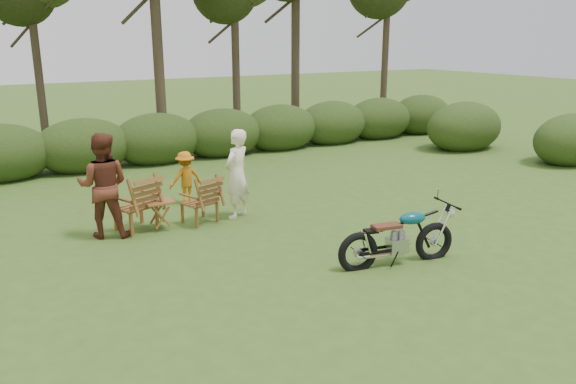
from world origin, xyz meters
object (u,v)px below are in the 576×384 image
motorcycle (396,263)px  cup (158,198)px  adult_a (238,217)px  adult_b (108,235)px  lawn_chair_right (200,222)px  side_table (160,215)px  child (187,203)px  lawn_chair_left (137,229)px

motorcycle → cup: cup is taller
adult_a → adult_b: size_ratio=0.94×
motorcycle → lawn_chair_right: size_ratio=2.04×
motorcycle → side_table: 4.40m
side_table → cup: size_ratio=4.52×
motorcycle → cup: 4.44m
motorcycle → child: size_ratio=1.68×
adult_a → child: (-0.54, 1.41, 0.00)m
cup → motorcycle: bearing=-52.4°
adult_b → lawn_chair_left: bearing=-149.2°
lawn_chair_left → side_table: (0.38, -0.20, 0.27)m
lawn_chair_left → side_table: 0.51m
lawn_chair_left → child: 1.80m
lawn_chair_right → adult_b: adult_b is taller
motorcycle → lawn_chair_right: motorcycle is taller
cup → child: bearing=52.4°
adult_a → adult_b: (-2.48, 0.22, 0.00)m
lawn_chair_left → adult_b: bearing=-14.2°
adult_a → adult_b: bearing=-35.0°
side_table → adult_a: bearing=-2.7°
adult_b → child: bearing=-123.5°
motorcycle → adult_a: 3.58m
motorcycle → cup: size_ratio=15.66×
lawn_chair_left → side_table: bearing=132.1°
cup → adult_a: adult_a is taller
motorcycle → adult_a: size_ratio=1.08×
lawn_chair_left → cup: (0.38, -0.18, 0.59)m
adult_b → adult_a: bearing=-160.1°
lawn_chair_right → adult_b: size_ratio=0.50×
lawn_chair_left → lawn_chair_right: bearing=149.9°
child → side_table: bearing=47.6°
adult_a → child: size_ratio=1.55×
motorcycle → adult_b: adult_b is taller
lawn_chair_right → side_table: bearing=-17.8°
adult_a → side_table: bearing=-32.8°
child → cup: bearing=47.3°
side_table → child: bearing=52.7°
adult_a → child: adult_a is taller
lawn_chair_right → adult_a: 0.77m
lawn_chair_left → cup: cup is taller
lawn_chair_right → side_table: size_ratio=1.70×
adult_b → lawn_chair_right: bearing=-160.0°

